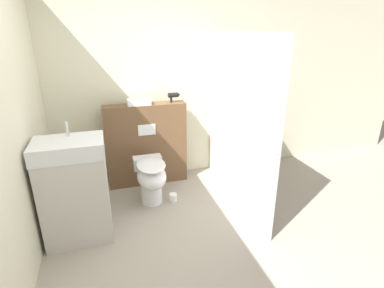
{
  "coord_description": "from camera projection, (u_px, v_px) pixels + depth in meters",
  "views": [
    {
      "loc": [
        -0.71,
        -2.03,
        1.98
      ],
      "look_at": [
        0.24,
        1.12,
        0.71
      ],
      "focal_mm": 28.0,
      "sensor_mm": 36.0,
      "label": 1
    }
  ],
  "objects": [
    {
      "name": "wall_back",
      "position": [
        158.0,
        88.0,
        3.96
      ],
      "size": [
        8.0,
        0.06,
        2.5
      ],
      "color": "beige",
      "rests_on": "ground_plane"
    },
    {
      "name": "spare_toilet_roll",
      "position": [
        173.0,
        197.0,
        3.67
      ],
      "size": [
        0.09,
        0.09,
        0.09
      ],
      "color": "white",
      "rests_on": "ground_plane"
    },
    {
      "name": "shower_glass",
      "position": [
        238.0,
        122.0,
        3.43
      ],
      "size": [
        0.04,
        1.79,
        1.95
      ],
      "color": "silver",
      "rests_on": "ground_plane"
    },
    {
      "name": "hair_drier",
      "position": [
        174.0,
        95.0,
        3.83
      ],
      "size": [
        0.16,
        0.06,
        0.13
      ],
      "color": "black",
      "rests_on": "partition_panel"
    },
    {
      "name": "ground_plane",
      "position": [
        202.0,
        262.0,
        2.72
      ],
      "size": [
        12.0,
        12.0,
        0.0
      ],
      "primitive_type": "plane",
      "color": "#9E9384"
    },
    {
      "name": "sink_vanity",
      "position": [
        75.0,
        191.0,
        2.87
      ],
      "size": [
        0.63,
        0.43,
        1.18
      ],
      "color": "beige",
      "rests_on": "ground_plane"
    },
    {
      "name": "folded_towel",
      "position": [
        139.0,
        102.0,
        3.73
      ],
      "size": [
        0.29,
        0.18,
        0.07
      ],
      "color": "white",
      "rests_on": "partition_panel"
    },
    {
      "name": "toilet",
      "position": [
        151.0,
        178.0,
        3.51
      ],
      "size": [
        0.34,
        0.61,
        0.55
      ],
      "color": "white",
      "rests_on": "ground_plane"
    },
    {
      "name": "partition_panel",
      "position": [
        147.0,
        145.0,
        3.96
      ],
      "size": [
        1.05,
        0.22,
        1.09
      ],
      "color": "brown",
      "rests_on": "ground_plane"
    }
  ]
}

